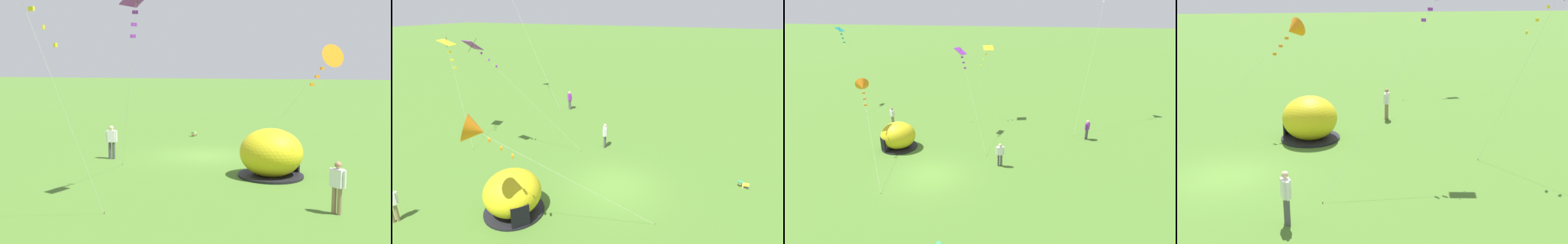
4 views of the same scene
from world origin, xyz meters
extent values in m
plane|color=#477028|center=(0.00, 0.00, 0.00)|extent=(300.00, 300.00, 0.00)
ellipsoid|color=gold|center=(-3.97, 3.67, 1.05)|extent=(2.70, 2.60, 2.10)
cylinder|color=black|center=(-3.97, 3.67, 0.05)|extent=(2.81, 2.81, 0.10)
cube|color=black|center=(-4.81, 2.70, 0.55)|extent=(0.68, 0.61, 1.10)
cylinder|color=#8C7251|center=(-6.57, 8.08, 0.44)|extent=(0.15, 0.15, 0.88)
cylinder|color=#8C7251|center=(-6.74, 8.19, 0.44)|extent=(0.15, 0.15, 0.88)
cube|color=white|center=(-6.65, 8.14, 1.18)|extent=(0.45, 0.41, 0.60)
sphere|color=#9E7051|center=(-6.65, 8.14, 1.61)|extent=(0.22, 0.22, 0.22)
cylinder|color=white|center=(-6.44, 8.00, 1.18)|extent=(0.09, 0.09, 0.58)
cylinder|color=white|center=(-6.86, 8.27, 1.18)|extent=(0.09, 0.09, 0.58)
cylinder|color=#4C4C51|center=(4.43, 2.20, 0.44)|extent=(0.15, 0.15, 0.88)
cylinder|color=#4C4C51|center=(4.23, 2.16, 0.44)|extent=(0.15, 0.15, 0.88)
cube|color=white|center=(4.33, 2.18, 1.18)|extent=(0.42, 0.31, 0.60)
sphere|color=beige|center=(4.33, 2.18, 1.61)|extent=(0.22, 0.22, 0.22)
cylinder|color=white|center=(4.58, 2.23, 1.18)|extent=(0.09, 0.09, 0.58)
cylinder|color=white|center=(4.09, 2.13, 1.18)|extent=(0.09, 0.09, 0.58)
cylinder|color=silver|center=(1.58, 6.02, 3.52)|extent=(3.20, 5.27, 7.04)
cylinder|color=brown|center=(3.17, 3.39, 0.03)|extent=(0.03, 0.03, 0.06)
cube|color=purple|center=(0.40, 7.96, 6.20)|extent=(0.20, 0.16, 0.12)
cube|color=purple|center=(0.60, 7.64, 5.81)|extent=(0.21, 0.14, 0.12)
cylinder|color=silver|center=(-12.85, 12.31, 4.10)|extent=(4.30, 3.99, 8.20)
cylinder|color=brown|center=(-10.70, 10.31, 0.03)|extent=(0.03, 0.03, 0.06)
cylinder|color=silver|center=(-4.26, 0.31, 2.53)|extent=(3.91, 5.82, 5.06)
cone|color=orange|center=(-6.21, 3.21, 5.06)|extent=(1.35, 1.33, 1.15)
cube|color=orange|center=(-5.96, 2.84, 4.64)|extent=(0.17, 0.19, 0.12)
cube|color=orange|center=(-5.75, 2.53, 4.29)|extent=(0.18, 0.18, 0.12)
cube|color=orange|center=(-5.54, 2.22, 3.93)|extent=(0.19, 0.18, 0.12)
cylinder|color=silver|center=(1.14, 11.38, 3.43)|extent=(1.24, 2.25, 6.85)
cylinder|color=brown|center=(0.52, 10.25, 0.03)|extent=(0.03, 0.03, 0.06)
cube|color=yellow|center=(1.56, 12.15, 6.29)|extent=(0.21, 0.11, 0.12)
cube|color=yellow|center=(1.40, 11.86, 5.81)|extent=(0.17, 0.19, 0.12)
cube|color=yellow|center=(1.24, 11.56, 5.33)|extent=(0.19, 0.17, 0.12)
camera|label=1|loc=(-6.35, 23.07, 4.72)|focal=42.00mm
camera|label=2|loc=(-13.61, -4.18, 9.00)|focal=28.00mm
camera|label=3|loc=(6.52, -16.84, 10.71)|focal=28.00mm
camera|label=4|loc=(17.13, 1.91, 6.78)|focal=42.00mm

